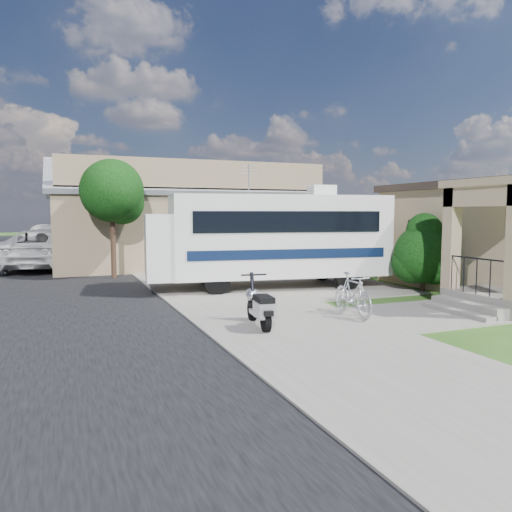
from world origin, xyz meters
name	(u,v)px	position (x,y,z in m)	size (l,w,h in m)	color
ground	(312,316)	(0.00, 0.00, 0.00)	(120.00, 120.00, 0.00)	#204011
street_slab	(10,280)	(-7.50, 10.00, 0.01)	(9.00, 80.00, 0.02)	black
sidewalk_slab	(180,272)	(-1.00, 10.00, 0.03)	(4.00, 80.00, 0.06)	slate
driveway_slab	(288,286)	(1.50, 4.50, 0.03)	(7.00, 6.00, 0.05)	slate
walk_slab	(437,313)	(3.00, -1.00, 0.03)	(4.00, 3.00, 0.05)	slate
warehouse	(180,224)	(0.00, 13.97, 1.99)	(12.50, 8.40, 5.04)	#877254
street_tree_a	(115,194)	(-3.70, 9.05, 3.25)	(2.44, 2.40, 4.58)	black
street_tree_b	(95,198)	(-3.70, 19.05, 3.39)	(2.44, 2.40, 4.73)	black
street_tree_c	(86,205)	(-3.70, 28.05, 3.10)	(2.44, 2.40, 4.42)	black
motorhome	(270,236)	(0.81, 4.54, 1.75)	(8.22, 3.55, 4.08)	silver
shrub	(424,252)	(5.10, 2.00, 1.30)	(2.07, 1.97, 2.54)	black
scooter	(260,307)	(-1.76, -0.87, 0.50)	(0.64, 1.70, 1.12)	black
bicycle	(353,297)	(0.77, -0.59, 0.52)	(0.49, 1.72, 1.03)	#B8B7C0
pickup_truck	(45,249)	(-6.30, 13.60, 0.90)	(2.99, 6.49, 1.80)	silver
van	(48,241)	(-6.28, 20.56, 0.92)	(2.59, 6.37, 1.85)	silver
garden_hose	(447,306)	(3.70, -0.58, 0.08)	(0.37, 0.37, 0.17)	#156D18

